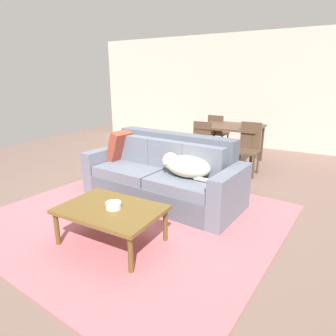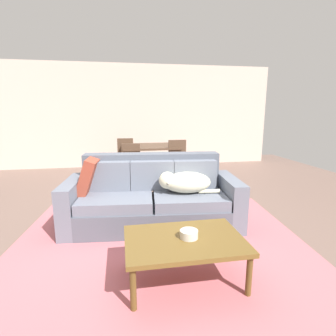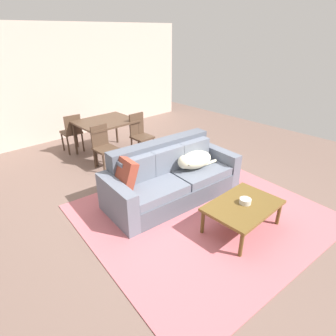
{
  "view_description": "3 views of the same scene",
  "coord_description": "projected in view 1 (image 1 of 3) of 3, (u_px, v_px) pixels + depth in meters",
  "views": [
    {
      "loc": [
        2.16,
        -3.38,
        1.67
      ],
      "look_at": [
        0.41,
        -0.26,
        0.56
      ],
      "focal_mm": 31.17,
      "sensor_mm": 36.0,
      "label": 1
    },
    {
      "loc": [
        -0.19,
        -3.38,
        1.5
      ],
      "look_at": [
        0.42,
        0.06,
        0.74
      ],
      "focal_mm": 28.48,
      "sensor_mm": 36.0,
      "label": 2
    },
    {
      "loc": [
        -2.59,
        -2.92,
        2.53
      ],
      "look_at": [
        -0.04,
        -0.2,
        0.68
      ],
      "focal_mm": 29.95,
      "sensor_mm": 36.0,
      "label": 3
    }
  ],
  "objects": [
    {
      "name": "back_partition",
      "position": [
        237.0,
        91.0,
        7.25
      ],
      "size": [
        8.0,
        0.12,
        2.7
      ],
      "primitive_type": "cube",
      "color": "beige",
      "rests_on": "ground"
    },
    {
      "name": "couch",
      "position": [
        164.0,
        176.0,
        4.12
      ],
      "size": [
        2.31,
        1.13,
        0.91
      ],
      "rotation": [
        0.0,
        0.0,
        -0.09
      ],
      "color": "#535965",
      "rests_on": "ground"
    },
    {
      "name": "dining_chair_near_right",
      "position": [
        248.0,
        146.0,
        5.18
      ],
      "size": [
        0.4,
        0.4,
        0.92
      ],
      "rotation": [
        0.0,
        0.0,
        0.01
      ],
      "color": "#4F3929",
      "rests_on": "ground"
    },
    {
      "name": "throw_pillow_by_left_arm",
      "position": [
        122.0,
        146.0,
        4.52
      ],
      "size": [
        0.33,
        0.5,
        0.49
      ],
      "primitive_type": "cube",
      "rotation": [
        0.0,
        0.33,
        -0.11
      ],
      "color": "brown",
      "rests_on": "couch"
    },
    {
      "name": "area_rug",
      "position": [
        136.0,
        217.0,
        3.64
      ],
      "size": [
        3.61,
        3.39,
        0.01
      ],
      "primitive_type": "cube",
      "rotation": [
        0.0,
        0.0,
        -0.09
      ],
      "color": "#C2656D",
      "rests_on": "ground"
    },
    {
      "name": "dog_on_left_cushion",
      "position": [
        185.0,
        166.0,
        3.75
      ],
      "size": [
        0.78,
        0.44,
        0.28
      ],
      "rotation": [
        0.0,
        0.0,
        -0.09
      ],
      "color": "beige",
      "rests_on": "couch"
    },
    {
      "name": "bowl_on_coffee_table",
      "position": [
        114.0,
        205.0,
        2.94
      ],
      "size": [
        0.16,
        0.16,
        0.07
      ],
      "primitive_type": "cylinder",
      "color": "silver",
      "rests_on": "coffee_table"
    },
    {
      "name": "dining_chair_far_left",
      "position": [
        217.0,
        132.0,
        6.62
      ],
      "size": [
        0.43,
        0.43,
        0.88
      ],
      "rotation": [
        0.0,
        0.0,
        3.07
      ],
      "color": "#4F3929",
      "rests_on": "ground"
    },
    {
      "name": "dining_chair_near_left",
      "position": [
        200.0,
        142.0,
        5.61
      ],
      "size": [
        0.4,
        0.4,
        0.87
      ],
      "rotation": [
        0.0,
        0.0,
        0.01
      ],
      "color": "#4F3929",
      "rests_on": "ground"
    },
    {
      "name": "ground_plane",
      "position": [
        152.0,
        196.0,
        4.32
      ],
      "size": [
        10.0,
        10.0,
        0.0
      ],
      "primitive_type": "plane",
      "color": "#735B50"
    },
    {
      "name": "dining_table",
      "position": [
        231.0,
        129.0,
        5.82
      ],
      "size": [
        1.18,
        0.98,
        0.76
      ],
      "color": "#4F3929",
      "rests_on": "ground"
    },
    {
      "name": "coffee_table",
      "position": [
        111.0,
        212.0,
        2.98
      ],
      "size": [
        1.03,
        0.71,
        0.41
      ],
      "color": "brown",
      "rests_on": "ground"
    }
  ]
}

